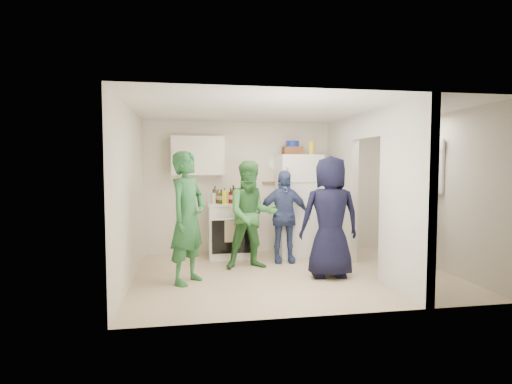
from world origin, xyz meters
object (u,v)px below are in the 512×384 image
blue_bowl (292,144)px  person_navy (330,217)px  person_green_left (188,217)px  person_denim (283,216)px  yellow_cup_stack_top (311,148)px  fridge (298,205)px  stove (230,230)px  person_nook (404,220)px  person_green_center (251,215)px  wicker_basket (292,151)px

blue_bowl → person_navy: 2.00m
person_green_left → person_denim: size_ratio=1.18×
yellow_cup_stack_top → blue_bowl: bearing=154.9°
fridge → person_denim: bearing=-127.7°
fridge → person_navy: bearing=-87.8°
stove → person_navy: person_navy is taller
yellow_cup_stack_top → person_nook: yellow_cup_stack_top is taller
person_denim → person_nook: size_ratio=1.02×
fridge → blue_bowl: bearing=153.4°
person_green_left → person_green_center: 1.21m
wicker_basket → person_denim: size_ratio=0.22×
yellow_cup_stack_top → person_nook: size_ratio=0.16×
fridge → yellow_cup_stack_top: bearing=-24.4°
fridge → person_denim: 0.68m
blue_bowl → person_green_left: bearing=-141.2°
person_green_center → person_nook: bearing=-10.1°
fridge → wicker_basket: size_ratio=5.34×
wicker_basket → person_nook: bearing=-37.9°
person_navy → blue_bowl: bearing=-80.1°
yellow_cup_stack_top → person_green_left: bearing=-148.0°
person_navy → yellow_cup_stack_top: bearing=-92.0°
person_green_center → person_green_left: bearing=-150.2°
stove → wicker_basket: (1.17, 0.02, 1.45)m
stove → person_nook: bearing=-23.8°
stove → person_green_left: (-0.76, -1.53, 0.44)m
stove → yellow_cup_stack_top: (1.49, -0.13, 1.50)m
person_navy → person_nook: 1.47m
stove → blue_bowl: bearing=1.0°
person_green_left → person_green_center: person_green_left is taller
person_navy → wicker_basket: bearing=-80.1°
yellow_cup_stack_top → person_navy: 1.83m
fridge → blue_bowl: size_ratio=7.79×
wicker_basket → person_denim: 1.32m
blue_bowl → yellow_cup_stack_top: blue_bowl is taller
blue_bowl → yellow_cup_stack_top: size_ratio=0.96×
person_green_center → blue_bowl: bearing=42.0°
fridge → blue_bowl: (-0.10, 0.05, 1.14)m
wicker_basket → yellow_cup_stack_top: size_ratio=1.40×
yellow_cup_stack_top → person_green_center: yellow_cup_stack_top is taller
person_green_center → person_navy: 1.29m
wicker_basket → person_navy: 1.92m
stove → person_denim: bearing=-32.9°
wicker_basket → person_navy: wicker_basket is taller
person_green_left → fridge: bearing=-18.6°
fridge → blue_bowl: blue_bowl is taller
fridge → wicker_basket: 1.02m
stove → fridge: bearing=-1.4°
person_green_left → stove: bearing=8.5°
person_green_left → person_denim: 1.90m
stove → wicker_basket: bearing=1.0°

